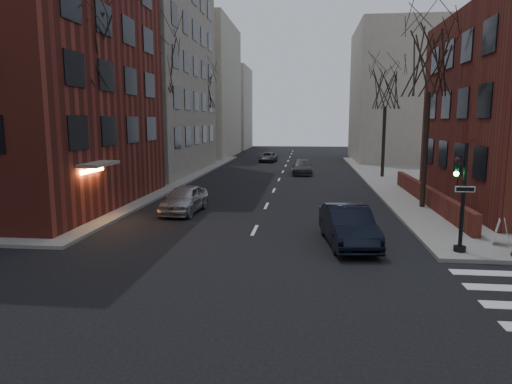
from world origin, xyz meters
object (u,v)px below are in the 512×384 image
tree_left_b (159,67)px  tree_right_b (386,88)px  sandwich_board (501,232)px  parked_sedan (348,226)px  streetlamp_far (212,127)px  streetlamp_near (151,131)px  tree_right_a (430,62)px  car_lane_far (268,157)px  traffic_signal (461,205)px  tree_left_c (202,91)px  car_lane_silver (184,199)px  car_lane_gray (302,167)px  tree_left_a (81,48)px

tree_left_b → tree_right_b: tree_left_b is taller
sandwich_board → parked_sedan: bearing=-158.8°
tree_right_b → streetlamp_far: bearing=149.5°
streetlamp_near → streetlamp_far: size_ratio=1.00×
tree_right_a → tree_right_b: (0.00, 14.00, -0.44)m
car_lane_far → streetlamp_far: bearing=-138.6°
tree_right_a → sandwich_board: size_ratio=9.72×
traffic_signal → streetlamp_far: size_ratio=0.64×
traffic_signal → sandwich_board: (1.99, 1.23, -1.26)m
tree_left_c → car_lane_silver: tree_left_c is taller
streetlamp_near → car_lane_gray: streetlamp_near is taller
tree_right_b → car_lane_silver: size_ratio=2.11×
tree_left_b → streetlamp_near: 6.18m
car_lane_gray → car_lane_far: (-4.20, 12.22, -0.10)m
tree_left_c → streetlamp_near: (0.60, -18.00, -3.79)m
parked_sedan → tree_left_a: bearing=155.3°
sandwich_board → traffic_signal: bearing=-129.1°
tree_right_b → streetlamp_far: size_ratio=1.46×
streetlamp_far → car_lane_gray: bearing=-37.6°
tree_right_a → streetlamp_near: tree_right_a is taller
tree_right_b → sandwich_board: tree_right_b is taller
tree_left_a → car_lane_far: 34.03m
traffic_signal → tree_left_b: 24.87m
tree_left_c → tree_right_b: 19.34m
tree_left_a → car_lane_silver: size_ratio=2.36×
car_lane_far → traffic_signal: bearing=-70.5°
tree_left_a → car_lane_gray: 24.19m
streetlamp_far → car_lane_gray: size_ratio=1.39×
parked_sedan → car_lane_far: size_ratio=1.19×
tree_left_b → car_lane_silver: 14.00m
tree_right_a → car_lane_silver: size_ratio=2.23×
tree_left_c → streetlamp_far: 4.33m
car_lane_silver → sandwich_board: bearing=-16.6°
tree_right_b → sandwich_board: 22.88m
streetlamp_far → sandwich_board: streetlamp_far is taller
tree_left_c → tree_right_a: (17.60, -22.00, 0.00)m
traffic_signal → streetlamp_far: bearing=116.1°
streetlamp_far → tree_left_a: bearing=-91.2°
tree_right_a → car_lane_gray: bearing=113.1°
tree_left_c → tree_right_a: bearing=-51.3°
tree_right_b → car_lane_far: tree_right_b is taller
tree_left_c → sandwich_board: 35.93m
tree_left_c → streetlamp_near: bearing=-88.1°
tree_left_c → car_lane_silver: bearing=-79.4°
streetlamp_far → tree_left_c: bearing=-106.7°
car_lane_gray → car_lane_far: size_ratio=1.12×
traffic_signal → car_lane_gray: size_ratio=0.88×
tree_left_c → car_lane_far: (6.48, 6.46, -7.47)m
car_lane_silver → car_lane_gray: bearing=75.9°
tree_left_c → sandwich_board: bearing=-57.8°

